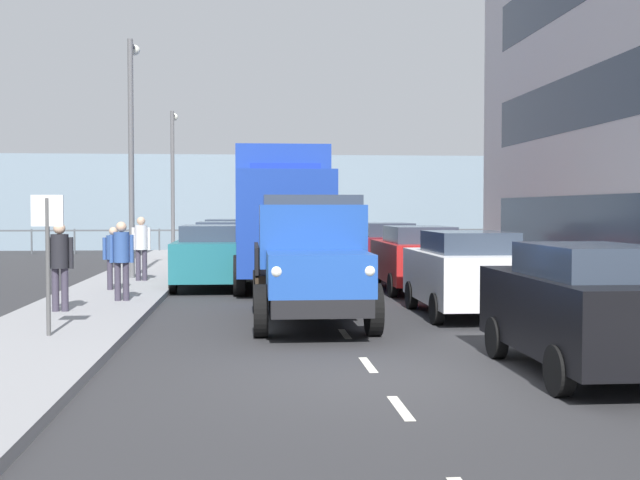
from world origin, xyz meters
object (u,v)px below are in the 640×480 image
(car_grey_oppositeside_2, at_px, (224,239))
(pedestrian_in_dark_coat, at_px, (60,259))
(lamp_post_far, at_px, (173,170))
(pedestrian_strolling, at_px, (141,243))
(car_red_kerbside_2, at_px, (417,258))
(street_sign, at_px, (48,240))
(lorry_cargo_blue, at_px, (281,212))
(car_maroon_kerbside_3, at_px, (385,248))
(car_teal_oppositeside_0, at_px, (210,256))
(lamp_post_promenade, at_px, (132,138))
(pedestrian_with_bag, at_px, (122,254))
(pedestrian_couple_b, at_px, (113,253))
(car_silver_oppositeside_1, at_px, (218,246))
(car_white_kerbside_1, at_px, (466,272))
(car_black_kerbside_near, at_px, (584,307))
(truck_vintage_blue, at_px, (312,262))

(car_grey_oppositeside_2, bearing_deg, pedestrian_in_dark_coat, 81.69)
(pedestrian_in_dark_coat, relative_size, lamp_post_far, 0.29)
(pedestrian_strolling, bearing_deg, car_red_kerbside_2, 163.24)
(street_sign, bearing_deg, lorry_cargo_blue, -112.67)
(car_red_kerbside_2, bearing_deg, car_maroon_kerbside_3, -90.00)
(car_teal_oppositeside_0, xyz_separation_m, lamp_post_promenade, (2.36, -2.05, 3.36))
(lorry_cargo_blue, relative_size, pedestrian_with_bag, 4.71)
(lamp_post_far, bearing_deg, pedestrian_strolling, 90.95)
(car_grey_oppositeside_2, bearing_deg, lamp_post_far, -6.98)
(pedestrian_in_dark_coat, bearing_deg, pedestrian_couple_b, -94.59)
(car_teal_oppositeside_0, relative_size, pedestrian_in_dark_coat, 2.32)
(lorry_cargo_blue, bearing_deg, car_grey_oppositeside_2, -80.26)
(car_red_kerbside_2, bearing_deg, street_sign, 45.21)
(car_silver_oppositeside_1, bearing_deg, lamp_post_promenade, 57.52)
(lamp_post_far, bearing_deg, pedestrian_with_bag, 91.46)
(car_white_kerbside_1, height_order, pedestrian_strolling, pedestrian_strolling)
(pedestrian_in_dark_coat, relative_size, pedestrian_strolling, 0.98)
(car_white_kerbside_1, xyz_separation_m, street_sign, (7.58, 2.85, 0.79))
(pedestrian_in_dark_coat, distance_m, lamp_post_far, 18.61)
(car_red_kerbside_2, relative_size, street_sign, 1.85)
(lamp_post_promenade, bearing_deg, car_red_kerbside_2, 156.57)
(lorry_cargo_blue, xyz_separation_m, car_red_kerbside_2, (-3.48, 2.16, -1.18))
(car_white_kerbside_1, bearing_deg, pedestrian_with_bag, -15.82)
(car_silver_oppositeside_1, xyz_separation_m, street_sign, (2.12, 14.73, 0.79))
(pedestrian_with_bag, bearing_deg, car_teal_oppositeside_0, -112.95)
(car_white_kerbside_1, bearing_deg, car_teal_oppositeside_0, -48.30)
(pedestrian_in_dark_coat, height_order, pedestrian_couple_b, pedestrian_in_dark_coat)
(car_black_kerbside_near, distance_m, car_grey_oppositeside_2, 24.84)
(pedestrian_couple_b, bearing_deg, pedestrian_in_dark_coat, 85.41)
(truck_vintage_blue, bearing_deg, street_sign, 22.37)
(car_red_kerbside_2, xyz_separation_m, pedestrian_in_dark_coat, (8.10, 4.53, 0.29))
(lamp_post_promenade, bearing_deg, car_grey_oppositeside_2, -102.98)
(car_silver_oppositeside_1, xyz_separation_m, pedestrian_couple_b, (2.31, 7.39, 0.17))
(lorry_cargo_blue, bearing_deg, lamp_post_far, -70.64)
(car_white_kerbside_1, xyz_separation_m, pedestrian_with_bag, (7.18, -2.03, 0.28))
(car_maroon_kerbside_3, bearing_deg, car_red_kerbside_2, 90.00)
(pedestrian_with_bag, relative_size, street_sign, 0.77)
(lorry_cargo_blue, xyz_separation_m, car_white_kerbside_1, (-3.48, 6.95, -1.18))
(truck_vintage_blue, relative_size, pedestrian_with_bag, 3.24)
(car_white_kerbside_1, bearing_deg, car_red_kerbside_2, -90.00)
(car_red_kerbside_2, relative_size, car_maroon_kerbside_3, 0.92)
(lorry_cargo_blue, xyz_separation_m, lamp_post_promenade, (4.33, -1.22, 2.18))
(lorry_cargo_blue, bearing_deg, pedestrian_in_dark_coat, 55.37)
(car_black_kerbside_near, xyz_separation_m, pedestrian_couple_b, (7.76, -10.31, 0.17))
(pedestrian_with_bag, relative_size, pedestrian_strolling, 0.97)
(car_black_kerbside_near, xyz_separation_m, lamp_post_far, (7.60, -24.50, 2.93))
(lorry_cargo_blue, distance_m, car_silver_oppositeside_1, 5.44)
(car_black_kerbside_near, xyz_separation_m, pedestrian_strolling, (7.41, -12.83, 0.32))
(car_silver_oppositeside_1, distance_m, pedestrian_in_dark_coat, 11.92)
(truck_vintage_blue, xyz_separation_m, car_white_kerbside_1, (-3.22, -1.05, -0.28))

